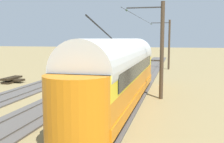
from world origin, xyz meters
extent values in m
plane|color=#937F51|center=(0.00, 0.00, 0.00)|extent=(220.00, 220.00, 0.00)
cube|color=#56514C|center=(-4.19, 0.00, 0.05)|extent=(2.80, 80.00, 0.10)
cube|color=#59544C|center=(-3.47, 0.00, 0.14)|extent=(0.07, 80.00, 0.08)
cube|color=#59544C|center=(-4.91, 0.00, 0.14)|extent=(0.07, 80.00, 0.08)
cube|color=#2D2316|center=(-4.19, -32.00, 0.11)|extent=(2.50, 0.24, 0.08)
cube|color=#2D2316|center=(-4.19, -31.35, 0.11)|extent=(2.50, 0.24, 0.08)
cube|color=#2D2316|center=(-4.19, -30.70, 0.11)|extent=(2.50, 0.24, 0.08)
cube|color=#2D2316|center=(-4.19, -30.05, 0.11)|extent=(2.50, 0.24, 0.08)
cube|color=#2D2316|center=(-4.19, -29.40, 0.11)|extent=(2.50, 0.24, 0.08)
cube|color=#56514C|center=(0.00, 0.00, 0.05)|extent=(2.80, 80.00, 0.10)
cube|color=#59544C|center=(0.72, 0.00, 0.14)|extent=(0.07, 80.00, 0.08)
cube|color=#59544C|center=(-0.72, 0.00, 0.14)|extent=(0.07, 80.00, 0.08)
cube|color=#2D2316|center=(0.00, -32.00, 0.11)|extent=(2.50, 0.24, 0.08)
cube|color=#2D2316|center=(0.00, -31.35, 0.11)|extent=(2.50, 0.24, 0.08)
cube|color=#2D2316|center=(0.00, -30.70, 0.11)|extent=(2.50, 0.24, 0.08)
cube|color=#2D2316|center=(0.00, -30.05, 0.11)|extent=(2.50, 0.24, 0.08)
cube|color=#2D2316|center=(0.00, -29.40, 0.11)|extent=(2.50, 0.24, 0.08)
cube|color=#56514C|center=(4.19, 0.00, 0.05)|extent=(2.80, 80.00, 0.10)
cube|color=#59544C|center=(4.91, 0.00, 0.14)|extent=(0.07, 80.00, 0.08)
cube|color=#59544C|center=(3.47, 0.00, 0.14)|extent=(0.07, 80.00, 0.08)
cube|color=#2D2316|center=(4.19, -32.00, 0.11)|extent=(2.50, 0.24, 0.08)
cube|color=#2D2316|center=(4.19, -31.35, 0.11)|extent=(2.50, 0.24, 0.08)
cube|color=#2D2316|center=(4.19, -30.70, 0.11)|extent=(2.50, 0.24, 0.08)
cube|color=#2D2316|center=(4.19, -30.05, 0.11)|extent=(2.50, 0.24, 0.08)
cube|color=#2D2316|center=(4.19, -29.40, 0.11)|extent=(2.50, 0.24, 0.08)
cube|color=orange|center=(-4.19, 3.47, 0.71)|extent=(2.65, 15.72, 0.55)
cube|color=orange|center=(-4.19, 3.47, 1.46)|extent=(2.55, 15.72, 0.95)
cube|color=yellow|center=(-4.19, 3.47, 2.46)|extent=(2.55, 15.72, 1.05)
cylinder|color=silver|center=(-4.19, 3.47, 2.98)|extent=(2.65, 15.41, 2.65)
cylinder|color=orange|center=(-4.19, -4.34, 1.70)|extent=(2.55, 2.55, 2.55)
cylinder|color=orange|center=(-4.19, 11.28, 1.70)|extent=(2.55, 2.55, 2.55)
cube|color=black|center=(-4.19, -5.48, 2.72)|extent=(1.63, 0.08, 0.36)
cube|color=black|center=(-4.19, -5.52, 2.41)|extent=(1.73, 0.06, 0.80)
cube|color=black|center=(-5.49, 3.47, 2.46)|extent=(0.04, 13.21, 0.80)
cube|color=black|center=(-2.90, 3.47, 2.46)|extent=(0.04, 13.21, 0.80)
cylinder|color=silver|center=(-4.19, -5.60, 1.46)|extent=(0.24, 0.06, 0.24)
cube|color=gray|center=(-4.19, -5.54, 0.53)|extent=(1.94, 0.12, 0.20)
cylinder|color=black|center=(-4.19, 8.03, 4.77)|extent=(0.07, 4.42, 1.00)
cylinder|color=black|center=(-4.91, -1.56, 0.56)|extent=(0.10, 0.76, 0.76)
cylinder|color=black|center=(-3.47, -1.56, 0.56)|extent=(0.10, 0.76, 0.76)
cylinder|color=black|center=(-4.91, 8.50, 0.56)|extent=(0.10, 0.76, 0.76)
cylinder|color=black|center=(-3.47, 8.50, 0.56)|extent=(0.10, 0.76, 0.76)
cylinder|color=#423323|center=(-6.74, -17.54, 3.43)|extent=(0.28, 0.28, 6.86)
cylinder|color=#2D2D2D|center=(-5.46, -17.54, 6.46)|extent=(2.55, 0.10, 0.10)
sphere|color=#334733|center=(-4.19, -17.54, 6.31)|extent=(0.16, 0.16, 0.16)
cylinder|color=#423323|center=(-6.74, 1.37, 3.43)|extent=(0.28, 0.28, 6.86)
cylinder|color=#2D2D2D|center=(-5.46, 1.37, 6.46)|extent=(2.55, 0.10, 0.10)
sphere|color=#334733|center=(-4.19, 1.37, 6.31)|extent=(0.16, 0.16, 0.16)
cylinder|color=black|center=(-4.19, -8.08, 6.31)|extent=(0.03, 22.92, 0.03)
cylinder|color=black|center=(-5.46, -17.54, 6.46)|extent=(2.55, 0.02, 0.02)
cube|color=#2D2316|center=(7.63, -2.45, 0.09)|extent=(0.24, 2.40, 0.18)
cube|color=#2D2316|center=(7.93, -2.45, 0.09)|extent=(0.24, 2.40, 0.18)
cube|color=#2D2316|center=(8.23, -2.45, 0.09)|extent=(0.24, 2.40, 0.18)
cube|color=#2D2316|center=(7.93, -2.75, 0.27)|extent=(2.40, 0.24, 0.18)
cube|color=#2D2316|center=(7.93, -2.45, 0.27)|extent=(2.40, 0.24, 0.18)
cube|color=#2D2316|center=(7.93, -2.15, 0.27)|extent=(2.40, 0.24, 0.18)
cube|color=#2D2316|center=(7.63, -2.45, 0.45)|extent=(0.24, 2.40, 0.18)
cube|color=#2D2316|center=(7.93, -2.45, 0.45)|extent=(0.24, 2.40, 0.18)
cube|color=#2D2316|center=(8.23, -2.45, 0.45)|extent=(0.24, 2.40, 0.18)
camera|label=1|loc=(-7.72, 20.44, 4.31)|focal=42.77mm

